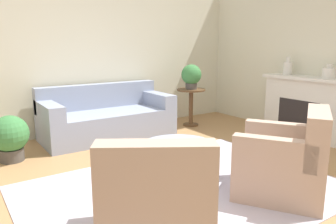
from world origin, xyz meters
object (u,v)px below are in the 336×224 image
(ottoman_table, at_px, (178,156))
(potted_plant_floor, at_px, (10,136))
(vase_mantel_far, at_px, (329,73))
(vase_mantel_near, at_px, (288,68))
(couch, at_px, (107,118))
(potted_plant_on_side_table, at_px, (191,76))
(armchair_right, at_px, (286,163))
(armchair_left, at_px, (156,204))
(side_table, at_px, (191,101))

(ottoman_table, distance_m, potted_plant_floor, 2.30)
(vase_mantel_far, bearing_deg, vase_mantel_near, 90.00)
(couch, bearing_deg, vase_mantel_far, -39.35)
(vase_mantel_far, bearing_deg, potted_plant_on_side_table, 118.05)
(vase_mantel_far, xyz_separation_m, potted_plant_on_side_table, (-1.09, 2.05, -0.15))
(armchair_right, bearing_deg, couch, 101.00)
(armchair_left, xyz_separation_m, potted_plant_floor, (-0.60, 2.71, -0.01))
(armchair_right, distance_m, vase_mantel_near, 2.79)
(armchair_right, distance_m, vase_mantel_far, 2.42)
(potted_plant_floor, bearing_deg, potted_plant_on_side_table, 3.57)
(armchair_left, bearing_deg, couch, 72.68)
(couch, bearing_deg, side_table, -6.74)
(side_table, bearing_deg, couch, 173.26)
(side_table, bearing_deg, armchair_left, -131.96)
(side_table, relative_size, potted_plant_floor, 1.14)
(armchair_right, height_order, ottoman_table, armchair_right)
(armchair_right, relative_size, vase_mantel_far, 5.13)
(side_table, xyz_separation_m, potted_plant_floor, (-3.21, -0.20, -0.14))
(vase_mantel_near, xyz_separation_m, potted_plant_floor, (-4.30, 1.10, -0.80))
(armchair_left, xyz_separation_m, potted_plant_on_side_table, (2.61, 2.91, 0.62))
(armchair_left, bearing_deg, vase_mantel_far, 13.00)
(armchair_left, distance_m, potted_plant_on_side_table, 3.96)
(vase_mantel_near, height_order, vase_mantel_far, vase_mantel_near)
(ottoman_table, bearing_deg, armchair_right, -55.67)
(ottoman_table, distance_m, vase_mantel_far, 2.92)
(vase_mantel_near, bearing_deg, side_table, 130.02)
(side_table, bearing_deg, potted_plant_floor, -176.43)
(side_table, height_order, vase_mantel_far, vase_mantel_far)
(couch, distance_m, ottoman_table, 2.14)
(ottoman_table, distance_m, potted_plant_on_side_table, 2.67)
(couch, relative_size, armchair_left, 1.89)
(ottoman_table, bearing_deg, side_table, 48.75)
(ottoman_table, relative_size, potted_plant_on_side_table, 1.87)
(vase_mantel_far, bearing_deg, ottoman_table, 177.75)
(ottoman_table, height_order, potted_plant_floor, potted_plant_floor)
(ottoman_table, height_order, potted_plant_on_side_table, potted_plant_on_side_table)
(ottoman_table, height_order, vase_mantel_near, vase_mantel_near)
(armchair_right, distance_m, ottoman_table, 1.17)
(side_table, bearing_deg, potted_plant_on_side_table, 0.00)
(armchair_left, xyz_separation_m, ottoman_table, (0.91, 0.96, -0.08))
(couch, height_order, ottoman_table, couch)
(potted_plant_on_side_table, bearing_deg, vase_mantel_near, -49.98)
(potted_plant_on_side_table, bearing_deg, couch, 173.26)
(vase_mantel_far, height_order, potted_plant_floor, vase_mantel_far)
(vase_mantel_far, bearing_deg, potted_plant_floor, 156.72)
(couch, xyz_separation_m, potted_plant_floor, (-1.56, -0.39, 0.03))
(vase_mantel_near, bearing_deg, couch, 151.35)
(ottoman_table, relative_size, side_table, 1.22)
(ottoman_table, bearing_deg, potted_plant_floor, 130.89)
(potted_plant_on_side_table, bearing_deg, armchair_right, -109.75)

